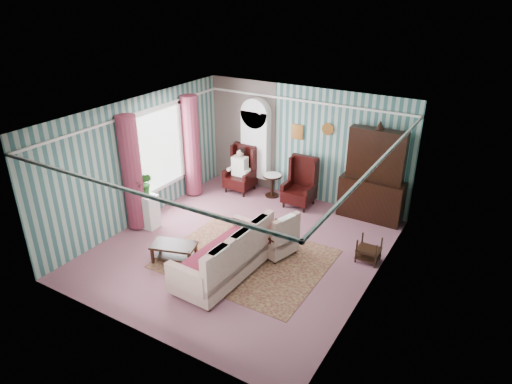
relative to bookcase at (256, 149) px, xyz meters
The scene contains 17 objects.
floor 3.34m from the bookcase, 64.58° to the right, with size 6.00×6.00×0.00m, color #8B5060.
room_shell 2.90m from the bookcase, 74.62° to the right, with size 5.53×6.02×2.91m.
bookcase is the anchor object (origin of this frame).
dresser_hutch 3.25m from the bookcase, ahead, with size 1.50×0.56×2.36m, color black.
wingback_left 0.68m from the bookcase, 122.66° to the right, with size 0.76×0.80×1.25m, color black.
wingback_right 1.63m from the bookcase, 14.57° to the right, with size 0.76×0.80×1.25m, color black.
seated_woman 0.70m from the bookcase, 122.66° to the right, with size 0.44×0.40×1.18m, color white, non-canonical shape.
round_side_table 1.07m from the bookcase, 20.27° to the right, with size 0.50×0.50×0.60m, color black.
nest_table 4.37m from the bookcase, 26.92° to the right, with size 0.45×0.38×0.54m, color black.
plant_stand 3.39m from the bookcase, 108.49° to the right, with size 0.55×0.35×0.80m, color silver.
rug 3.72m from the bookcase, 62.28° to the right, with size 3.20×2.60×0.01m, color #54221C.
sofa 4.22m from the bookcase, 67.72° to the right, with size 2.19×1.00×0.99m, color beige.
floral_armchair 3.40m from the bookcase, 52.17° to the right, with size 0.80×0.90×1.01m, color beige.
coffee_table 4.07m from the bookcase, 83.73° to the right, with size 0.89×0.48×0.39m, color black.
potted_plant_a 3.46m from the bookcase, 108.75° to the right, with size 0.40×0.35×0.44m, color #244C17.
potted_plant_b 3.25m from the bookcase, 108.49° to the right, with size 0.29×0.23×0.52m, color #19511B.
potted_plant_c 3.26m from the bookcase, 111.11° to the right, with size 0.21×0.21×0.38m, color #2B591B.
Camera 1 is at (4.52, -7.00, 5.21)m, focal length 32.00 mm.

